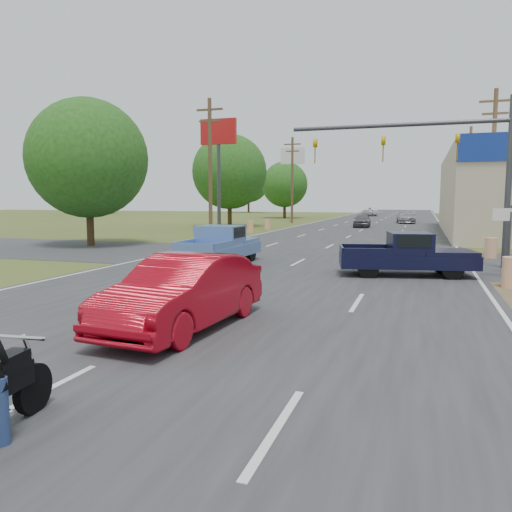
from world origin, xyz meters
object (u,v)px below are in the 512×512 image
(red_convertible, at_px, (184,293))
(blue_pickup, at_px, (221,245))
(navy_pickup, at_px, (410,254))
(distant_car_white, at_px, (370,211))
(distant_car_grey, at_px, (362,220))
(distant_car_silver, at_px, (406,217))

(red_convertible, xyz_separation_m, blue_pickup, (-3.41, 10.35, 0.05))
(blue_pickup, bearing_deg, navy_pickup, -3.63)
(blue_pickup, bearing_deg, distant_car_white, 92.04)
(distant_car_grey, height_order, distant_car_white, distant_car_white)
(red_convertible, bearing_deg, distant_car_silver, 90.98)
(blue_pickup, xyz_separation_m, distant_car_white, (-0.08, 65.47, -0.11))
(distant_car_silver, height_order, distant_car_white, distant_car_white)
(red_convertible, bearing_deg, distant_car_white, 97.02)
(distant_car_grey, bearing_deg, navy_pickup, -83.48)
(blue_pickup, distance_m, distant_car_grey, 31.17)
(blue_pickup, height_order, distant_car_silver, blue_pickup)
(distant_car_grey, xyz_separation_m, distant_car_white, (-2.63, 34.40, 0.07))
(blue_pickup, height_order, distant_car_grey, blue_pickup)
(distant_car_silver, bearing_deg, distant_car_grey, -117.25)
(navy_pickup, height_order, distant_car_silver, navy_pickup)
(navy_pickup, relative_size, distant_car_silver, 1.06)
(red_convertible, relative_size, distant_car_grey, 1.22)
(blue_pickup, height_order, distant_car_white, blue_pickup)
(red_convertible, distance_m, navy_pickup, 10.58)
(distant_car_grey, bearing_deg, distant_car_silver, 65.67)
(distant_car_white, bearing_deg, distant_car_grey, 90.04)
(red_convertible, distance_m, distant_car_grey, 41.42)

